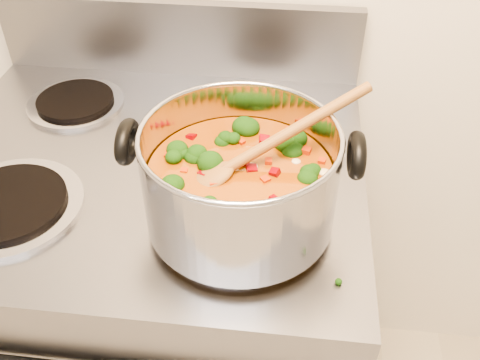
# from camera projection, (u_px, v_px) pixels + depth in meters

# --- Properties ---
(electric_range) EXTENTS (0.78, 0.70, 1.08)m
(electric_range) POSITION_uv_depth(u_px,v_px,m) (168.00, 309.00, 1.25)
(electric_range) COLOR gray
(electric_range) RESTS_ON ground
(stockpot) EXTENTS (0.34, 0.28, 0.17)m
(stockpot) POSITION_uv_depth(u_px,v_px,m) (240.00, 181.00, 0.77)
(stockpot) COLOR #ACACB4
(stockpot) RESTS_ON electric_range
(wooden_spoon) EXTENTS (0.26, 0.17, 0.12)m
(wooden_spoon) POSITION_uv_depth(u_px,v_px,m) (252.00, 154.00, 0.75)
(wooden_spoon) COLOR brown
(wooden_spoon) RESTS_ON stockpot
(cooktop_crumbs) EXTENTS (0.34, 0.33, 0.01)m
(cooktop_crumbs) POSITION_uv_depth(u_px,v_px,m) (171.00, 226.00, 0.82)
(cooktop_crumbs) COLOR black
(cooktop_crumbs) RESTS_ON electric_range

